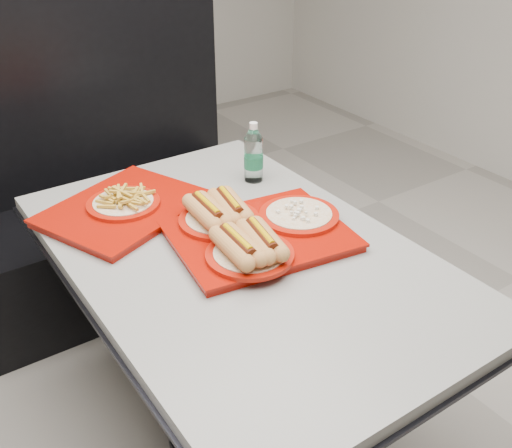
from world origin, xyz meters
TOP-DOWN VIEW (x-y plane):
  - ground at (0.00, 0.00)m, footprint 6.00×6.00m
  - diner_table at (0.00, 0.00)m, footprint 0.92×1.42m
  - booth_bench at (0.00, 1.09)m, footprint 1.30×0.57m
  - tray_near at (0.06, 0.02)m, footprint 0.56×0.48m
  - tray_far at (-0.18, 0.40)m, footprint 0.58×0.53m
  - water_bottle at (0.29, 0.36)m, footprint 0.07×0.07m

SIDE VIEW (x-z plane):
  - ground at x=0.00m, z-range 0.00..0.00m
  - booth_bench at x=0.00m, z-range -0.27..1.08m
  - diner_table at x=0.00m, z-range 0.21..0.96m
  - tray_far at x=-0.18m, z-range 0.73..0.82m
  - tray_near at x=0.06m, z-range 0.73..0.85m
  - water_bottle at x=0.29m, z-range 0.74..0.95m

